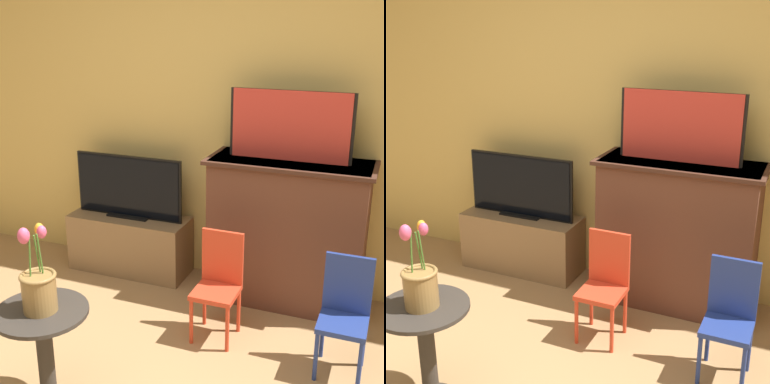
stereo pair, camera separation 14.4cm
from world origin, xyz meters
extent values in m
cube|color=#E0BC66|center=(0.00, 2.13, 1.35)|extent=(8.00, 0.06, 2.70)
cube|color=brown|center=(0.48, 1.89, 0.51)|extent=(1.03, 0.43, 1.02)
cube|color=#43271C|center=(0.48, 1.88, 1.00)|extent=(1.09, 0.47, 0.02)
cube|color=black|center=(0.45, 1.90, 1.24)|extent=(0.80, 0.02, 0.45)
cube|color=red|center=(0.45, 1.89, 1.24)|extent=(0.76, 0.02, 0.45)
cube|color=olive|center=(-0.75, 1.90, 0.22)|extent=(0.93, 0.36, 0.45)
cube|color=black|center=(-0.75, 1.90, 0.45)|extent=(0.33, 0.12, 0.02)
cube|color=black|center=(-0.75, 1.91, 0.68)|extent=(0.86, 0.02, 0.48)
cube|color=black|center=(-0.75, 1.90, 0.68)|extent=(0.83, 0.02, 0.45)
cylinder|color=red|center=(0.07, 1.14, 0.15)|extent=(0.02, 0.02, 0.30)
cylinder|color=red|center=(0.30, 1.14, 0.15)|extent=(0.02, 0.02, 0.30)
cylinder|color=red|center=(0.07, 1.37, 0.15)|extent=(0.02, 0.02, 0.30)
cylinder|color=red|center=(0.30, 1.37, 0.15)|extent=(0.02, 0.02, 0.30)
cube|color=red|center=(0.19, 1.26, 0.31)|extent=(0.26, 0.26, 0.03)
cube|color=red|center=(0.19, 1.38, 0.50)|extent=(0.26, 0.02, 0.34)
cylinder|color=navy|center=(0.83, 1.07, 0.15)|extent=(0.02, 0.02, 0.30)
cylinder|color=navy|center=(1.06, 1.07, 0.15)|extent=(0.02, 0.02, 0.30)
cylinder|color=navy|center=(0.83, 1.30, 0.15)|extent=(0.02, 0.02, 0.30)
cylinder|color=navy|center=(1.06, 1.30, 0.15)|extent=(0.02, 0.02, 0.30)
cube|color=navy|center=(0.95, 1.18, 0.31)|extent=(0.26, 0.26, 0.03)
cube|color=navy|center=(0.95, 1.30, 0.50)|extent=(0.26, 0.02, 0.34)
cylinder|color=#332D28|center=(-0.39, 0.35, 0.27)|extent=(0.08, 0.08, 0.54)
cylinder|color=#332D28|center=(-0.39, 0.35, 0.55)|extent=(0.46, 0.46, 0.02)
cylinder|color=olive|center=(-0.39, 0.35, 0.65)|extent=(0.16, 0.16, 0.18)
torus|color=olive|center=(-0.39, 0.35, 0.75)|extent=(0.17, 0.17, 0.02)
cylinder|color=#477A2D|center=(-0.39, 0.38, 0.82)|extent=(0.01, 0.03, 0.27)
ellipsoid|color=#E0517A|center=(-0.38, 0.40, 0.95)|extent=(0.05, 0.05, 0.06)
cylinder|color=#477A2D|center=(-0.42, 0.34, 0.82)|extent=(0.02, 0.02, 0.27)
ellipsoid|color=#E0517A|center=(-0.43, 0.33, 0.95)|extent=(0.06, 0.06, 0.08)
cylinder|color=#477A2D|center=(-0.40, 0.38, 0.82)|extent=(0.03, 0.06, 0.27)
ellipsoid|color=orange|center=(-0.42, 0.43, 0.95)|extent=(0.04, 0.04, 0.06)
camera|label=1|loc=(1.13, -1.48, 1.91)|focal=50.00mm
camera|label=2|loc=(1.26, -1.42, 1.91)|focal=50.00mm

